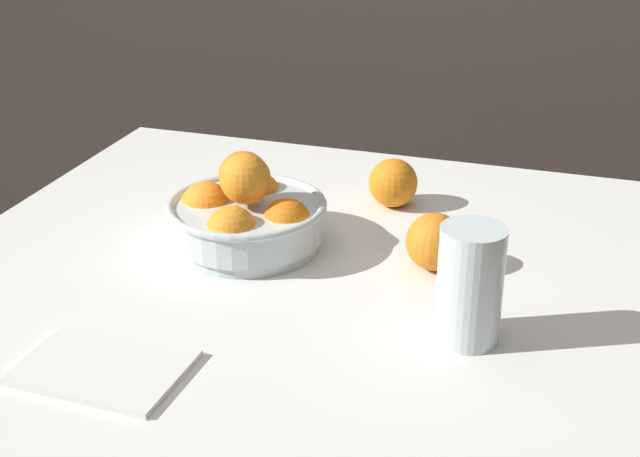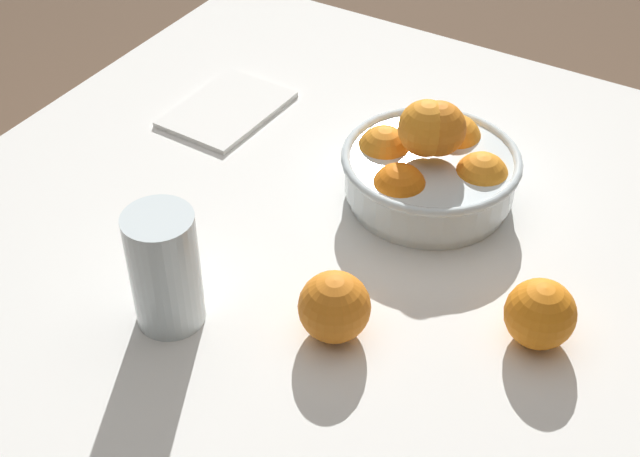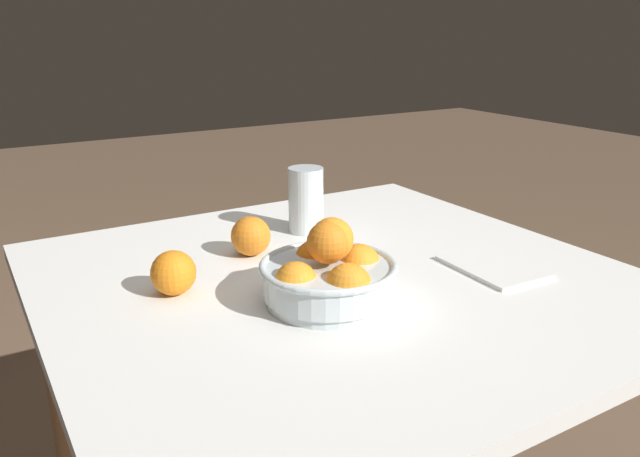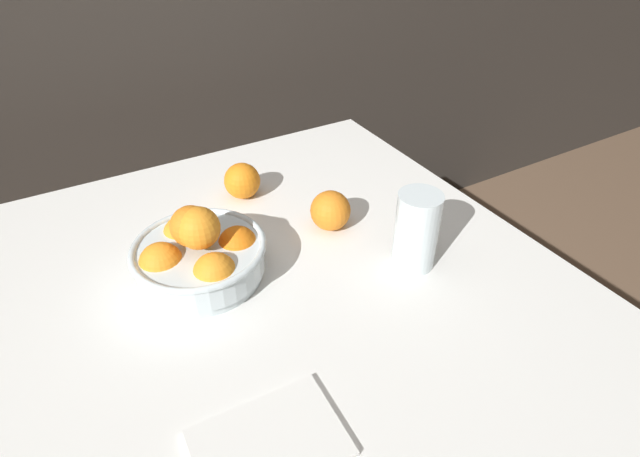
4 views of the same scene
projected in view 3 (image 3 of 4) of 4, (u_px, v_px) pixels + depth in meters
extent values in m
cube|color=white|center=(337.00, 283.00, 1.18)|extent=(1.02, 1.05, 0.03)
cylinder|color=#936B47|center=(385.00, 314.00, 1.89)|extent=(0.05, 0.05, 0.71)
cylinder|color=#936B47|center=(61.00, 406.00, 1.43)|extent=(0.05, 0.05, 0.71)
cylinder|color=silver|center=(328.00, 297.00, 1.06)|extent=(0.21, 0.21, 0.02)
cylinder|color=silver|center=(328.00, 280.00, 1.05)|extent=(0.22, 0.22, 0.05)
torus|color=silver|center=(328.00, 266.00, 1.04)|extent=(0.23, 0.23, 0.01)
sphere|color=orange|center=(315.00, 260.00, 1.11)|extent=(0.07, 0.07, 0.07)
sphere|color=orange|center=(296.00, 283.00, 1.01)|extent=(0.07, 0.07, 0.07)
sphere|color=orange|center=(348.00, 286.00, 0.99)|extent=(0.08, 0.08, 0.08)
sphere|color=orange|center=(359.00, 265.00, 1.08)|extent=(0.07, 0.07, 0.07)
sphere|color=orange|center=(328.00, 242.00, 1.02)|extent=(0.07, 0.07, 0.07)
sphere|color=orange|center=(332.00, 239.00, 1.03)|extent=(0.07, 0.07, 0.07)
cylinder|color=#F4A314|center=(306.00, 206.00, 1.40)|extent=(0.07, 0.07, 0.12)
cylinder|color=silver|center=(306.00, 200.00, 1.40)|extent=(0.08, 0.08, 0.15)
sphere|color=orange|center=(173.00, 273.00, 1.08)|extent=(0.08, 0.08, 0.08)
sphere|color=orange|center=(251.00, 236.00, 1.27)|extent=(0.08, 0.08, 0.08)
cube|color=white|center=(493.00, 267.00, 1.20)|extent=(0.19, 0.14, 0.01)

